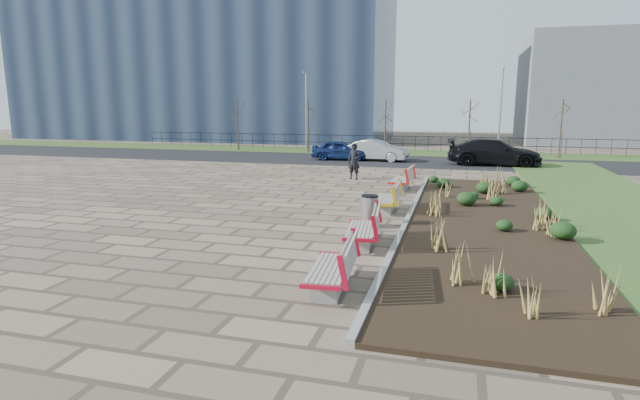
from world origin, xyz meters
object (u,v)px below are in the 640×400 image
(bench_b, at_px, (361,227))
(car_blue, at_px, (340,150))
(bench_a, at_px, (330,266))
(litter_bin, at_px, (370,211))
(lamp_west, at_px, (306,113))
(lamp_east, at_px, (500,114))
(pedestrian, at_px, (354,161))
(car_black, at_px, (494,152))
(car_silver, at_px, (377,150))
(bench_c, at_px, (385,197))
(bench_d, at_px, (401,178))

(bench_b, height_order, car_blue, car_blue)
(bench_a, relative_size, litter_bin, 2.19)
(lamp_west, distance_m, lamp_east, 14.00)
(bench_b, relative_size, lamp_east, 0.35)
(bench_b, relative_size, pedestrian, 1.17)
(bench_a, distance_m, lamp_west, 29.20)
(car_black, xyz_separation_m, lamp_west, (-13.43, 4.77, 2.22))
(bench_a, xyz_separation_m, car_silver, (-2.86, 23.46, 0.20))
(bench_a, height_order, litter_bin, bench_a)
(bench_a, xyz_separation_m, litter_bin, (-0.14, 5.40, -0.02))
(lamp_west, bearing_deg, bench_c, -65.65)
(bench_a, distance_m, pedestrian, 15.20)
(bench_a, relative_size, bench_c, 1.00)
(car_blue, relative_size, car_silver, 0.92)
(bench_d, distance_m, litter_bin, 7.11)
(bench_b, bearing_deg, bench_d, 83.32)
(bench_a, relative_size, car_blue, 0.55)
(pedestrian, distance_m, lamp_east, 14.96)
(bench_c, bearing_deg, car_silver, 99.16)
(bench_d, distance_m, lamp_east, 16.16)
(bench_a, xyz_separation_m, car_black, (4.43, 22.90, 0.32))
(bench_b, height_order, lamp_west, lamp_west)
(bench_c, bearing_deg, bench_d, 88.82)
(car_blue, bearing_deg, car_silver, -91.55)
(bench_c, xyz_separation_m, litter_bin, (-0.14, -2.38, -0.02))
(car_black, relative_size, lamp_east, 0.92)
(pedestrian, height_order, lamp_east, lamp_east)
(pedestrian, bearing_deg, car_black, 59.35)
(car_black, bearing_deg, bench_a, 168.19)
(pedestrian, height_order, car_black, pedestrian)
(bench_b, distance_m, car_black, 20.07)
(car_silver, bearing_deg, lamp_west, 61.92)
(litter_bin, xyz_separation_m, car_silver, (-2.72, 18.06, 0.22))
(bench_c, xyz_separation_m, lamp_west, (-9.00, 19.88, 2.54))
(bench_a, bearing_deg, lamp_east, 74.55)
(litter_bin, distance_m, lamp_east, 22.99)
(bench_d, relative_size, car_blue, 0.55)
(bench_d, height_order, car_blue, car_blue)
(bench_b, height_order, bench_c, same)
(bench_b, relative_size, car_black, 0.38)
(bench_c, xyz_separation_m, bench_d, (0.00, 4.73, 0.00))
(bench_c, relative_size, pedestrian, 1.17)
(litter_bin, distance_m, pedestrian, 9.89)
(lamp_east, bearing_deg, lamp_west, 180.00)
(lamp_east, bearing_deg, car_black, -96.77)
(bench_d, relative_size, lamp_west, 0.35)
(car_black, height_order, lamp_east, lamp_east)
(car_silver, bearing_deg, car_blue, 99.99)
(bench_b, distance_m, bench_c, 4.46)
(pedestrian, bearing_deg, bench_d, -32.31)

